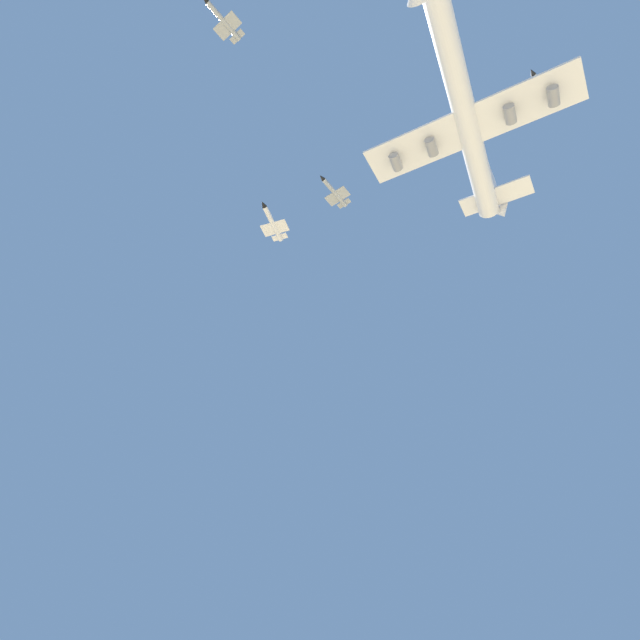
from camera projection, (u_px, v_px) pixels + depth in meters
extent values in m
cylinder|color=white|center=(466.00, 119.00, 145.63)|extent=(66.94, 25.83, 6.40)
cone|color=white|center=(502.00, 212.00, 169.44)|extent=(5.49, 6.18, 5.76)
cube|color=white|center=(469.00, 127.00, 146.31)|extent=(23.15, 60.96, 6.94)
cylinder|color=gray|center=(396.00, 162.00, 154.49)|extent=(5.65, 4.32, 3.00)
cylinder|color=gray|center=(431.00, 147.00, 149.70)|extent=(5.65, 4.32, 3.00)
cylinder|color=gray|center=(510.00, 114.00, 140.14)|extent=(5.65, 4.32, 3.00)
cylinder|color=gray|center=(553.00, 96.00, 135.35)|extent=(5.65, 4.32, 3.00)
cube|color=white|center=(493.00, 182.00, 170.07)|extent=(8.19, 3.25, 10.42)
cube|color=white|center=(496.00, 197.00, 165.39)|extent=(11.05, 22.88, 2.85)
cylinder|color=#999EA3|center=(224.00, 21.00, 154.98)|extent=(13.04, 1.94, 1.50)
cube|color=#999EA3|center=(227.00, 26.00, 155.70)|extent=(4.67, 8.14, 0.24)
cube|color=#999EA3|center=(238.00, 34.00, 159.46)|extent=(2.41, 0.28, 2.60)
cube|color=#999EA3|center=(237.00, 37.00, 158.28)|extent=(2.16, 4.86, 0.20)
cylinder|color=silver|center=(273.00, 224.00, 158.02)|extent=(12.60, 6.32, 1.50)
cone|color=black|center=(263.00, 204.00, 152.76)|extent=(2.42, 2.15, 1.50)
cube|color=silver|center=(275.00, 228.00, 158.94)|extent=(7.11, 9.07, 0.24)
cube|color=silver|center=(280.00, 233.00, 163.19)|extent=(2.30, 1.10, 2.60)
cube|color=silver|center=(280.00, 237.00, 162.01)|extent=(3.67, 5.20, 0.20)
cylinder|color=#999EA3|center=(335.00, 193.00, 177.88)|extent=(13.07, 2.40, 1.50)
cone|color=black|center=(322.00, 177.00, 173.44)|extent=(2.10, 1.64, 1.50)
cube|color=#999EA3|center=(337.00, 196.00, 178.63)|extent=(4.95, 8.29, 0.24)
cube|color=#999EA3|center=(344.00, 200.00, 182.45)|extent=(2.41, 0.37, 2.60)
cube|color=#999EA3|center=(344.00, 203.00, 181.27)|extent=(2.33, 4.93, 0.20)
cylinder|color=#999EA3|center=(542.00, 92.00, 156.57)|extent=(13.03, 1.79, 1.50)
cone|color=black|center=(532.00, 72.00, 152.29)|extent=(2.03, 1.54, 1.50)
cube|color=#999EA3|center=(544.00, 96.00, 157.30)|extent=(4.58, 8.10, 0.24)
cube|color=#999EA3|center=(547.00, 103.00, 161.03)|extent=(2.40, 0.25, 2.60)
cube|color=#999EA3|center=(549.00, 105.00, 159.85)|extent=(2.11, 4.84, 0.20)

